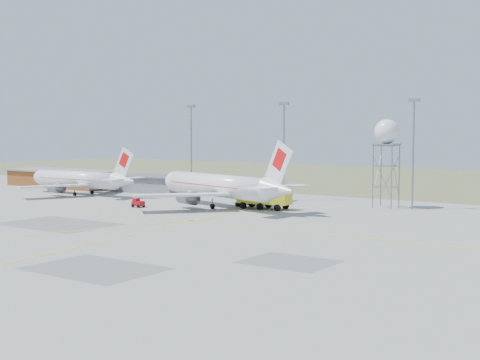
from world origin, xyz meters
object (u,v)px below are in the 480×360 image
Objects in this scene: fire_truck at (266,199)px; baggage_tug at (138,204)px; airliner_far at (79,180)px; radar_tower at (386,158)px; airliner_main at (220,186)px.

baggage_tug is (-21.46, -11.70, -1.29)m from fire_truck.
fire_truck is at bearing -179.20° from airliner_far.
airliner_far is at bearing -166.82° from radar_tower.
airliner_far reaches higher than baggage_tug.
airliner_main reaches higher than baggage_tug.
airliner_far is 30.71m from baggage_tug.
airliner_far is 69.69m from radar_tower.
airliner_main reaches higher than airliner_far.
fire_truck is (50.10, 0.97, -1.47)m from airliner_far.
airliner_main is at bearing 34.90° from baggage_tug.
airliner_main is 16.71× the size of baggage_tug.
baggage_tug is (-12.72, -9.27, -3.33)m from airliner_main.
airliner_far is 3.14× the size of fire_truck.
radar_tower is 24.15m from fire_truck.
radar_tower reaches higher than fire_truck.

